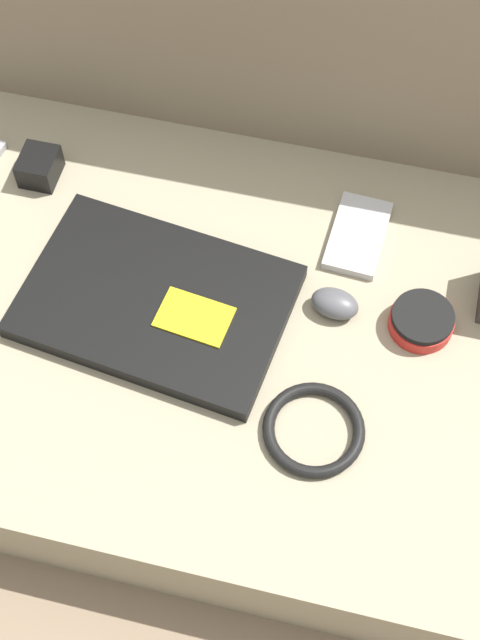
{
  "coord_description": "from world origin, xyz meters",
  "views": [
    {
      "loc": [
        0.13,
        -0.54,
        1.11
      ],
      "look_at": [
        0.0,
        0.0,
        0.15
      ],
      "focal_mm": 50.0,
      "sensor_mm": 36.0,
      "label": 1
    }
  ],
  "objects_px": {
    "computer_mouse": "(335,304)",
    "laptop": "(156,301)",
    "phone_black": "(358,235)",
    "speaker_puck": "(422,321)",
    "charger_brick": "(39,167)"
  },
  "relations": [
    {
      "from": "computer_mouse",
      "to": "phone_black",
      "type": "height_order",
      "value": "computer_mouse"
    },
    {
      "from": "computer_mouse",
      "to": "charger_brick",
      "type": "bearing_deg",
      "value": 173.01
    },
    {
      "from": "computer_mouse",
      "to": "charger_brick",
      "type": "relative_size",
      "value": 1.17
    },
    {
      "from": "laptop",
      "to": "computer_mouse",
      "type": "bearing_deg",
      "value": 19.47
    },
    {
      "from": "computer_mouse",
      "to": "speaker_puck",
      "type": "distance_m",
      "value": 0.11
    },
    {
      "from": "speaker_puck",
      "to": "computer_mouse",
      "type": "bearing_deg",
      "value": -179.31
    },
    {
      "from": "laptop",
      "to": "charger_brick",
      "type": "relative_size",
      "value": 6.23
    },
    {
      "from": "laptop",
      "to": "phone_black",
      "type": "distance_m",
      "value": 0.28
    },
    {
      "from": "laptop",
      "to": "charger_brick",
      "type": "distance_m",
      "value": 0.27
    },
    {
      "from": "speaker_puck",
      "to": "phone_black",
      "type": "distance_m",
      "value": 0.15
    },
    {
      "from": "computer_mouse",
      "to": "laptop",
      "type": "bearing_deg",
      "value": -159.62
    },
    {
      "from": "speaker_puck",
      "to": "phone_black",
      "type": "relative_size",
      "value": 0.64
    },
    {
      "from": "computer_mouse",
      "to": "charger_brick",
      "type": "xyz_separation_m",
      "value": [
        -0.44,
        0.12,
        0.0
      ]
    },
    {
      "from": "charger_brick",
      "to": "speaker_puck",
      "type": "bearing_deg",
      "value": -12.27
    },
    {
      "from": "laptop",
      "to": "speaker_puck",
      "type": "height_order",
      "value": "speaker_puck"
    }
  ]
}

